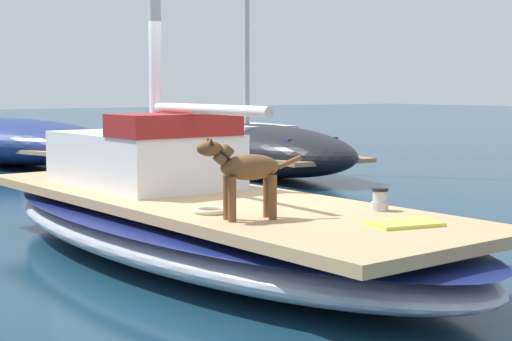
% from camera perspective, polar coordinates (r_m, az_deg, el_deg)
% --- Properties ---
extents(ground_plane, '(120.00, 120.00, 0.00)m').
position_cam_1_polar(ground_plane, '(8.34, -3.88, -6.32)').
color(ground_plane, '#143347').
extents(sailboat_main, '(2.99, 7.39, 0.66)m').
position_cam_1_polar(sailboat_main, '(8.28, -3.89, -4.06)').
color(sailboat_main, '#B2B7C1').
rests_on(sailboat_main, ground).
extents(cabin_house, '(1.54, 2.31, 0.84)m').
position_cam_1_polar(cabin_house, '(9.13, -7.89, 1.08)').
color(cabin_house, silver).
rests_on(cabin_house, sailboat_main).
extents(dog_brown, '(0.93, 0.34, 0.70)m').
position_cam_1_polar(dog_brown, '(6.68, -0.81, 0.02)').
color(dog_brown, brown).
rests_on(dog_brown, sailboat_main).
extents(deck_winch, '(0.16, 0.16, 0.21)m').
position_cam_1_polar(deck_winch, '(7.30, 8.88, -2.10)').
color(deck_winch, '#B7B7BC').
rests_on(deck_winch, sailboat_main).
extents(coiled_rope, '(0.32, 0.32, 0.04)m').
position_cam_1_polar(coiled_rope, '(7.10, -3.18, -2.89)').
color(coiled_rope, beige).
rests_on(coiled_rope, sailboat_main).
extents(deck_towel, '(0.62, 0.47, 0.03)m').
position_cam_1_polar(deck_towel, '(6.57, 10.61, -3.76)').
color(deck_towel, '#D8D14C').
rests_on(deck_towel, sailboat_main).
extents(moored_boat_starboard_side, '(2.57, 5.85, 7.80)m').
position_cam_1_polar(moored_boat_starboard_side, '(16.28, 0.37, 1.67)').
color(moored_boat_starboard_side, black).
rests_on(moored_boat_starboard_side, ground).
extents(moored_boat_far_astern, '(4.74, 8.04, 7.57)m').
position_cam_1_polar(moored_boat_far_astern, '(19.66, -17.54, 2.14)').
color(moored_boat_far_astern, navy).
rests_on(moored_boat_far_astern, ground).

